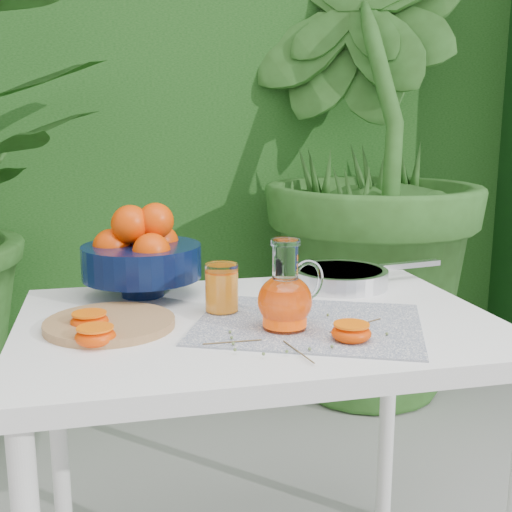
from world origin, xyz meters
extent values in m
cube|color=#184313|center=(0.00, 2.20, 1.25)|extent=(8.00, 1.20, 2.50)
imported|color=#29521C|center=(0.70, 1.28, 1.04)|extent=(2.66, 2.66, 2.07)
cube|color=white|center=(-0.05, -0.05, 0.73)|extent=(1.00, 0.70, 0.04)
cylinder|color=white|center=(-0.50, 0.25, 0.35)|extent=(0.04, 0.04, 0.71)
cylinder|color=white|center=(0.40, 0.25, 0.35)|extent=(0.04, 0.04, 0.71)
cube|color=#0C1B43|center=(0.04, -0.12, 0.75)|extent=(0.56, 0.50, 0.00)
cylinder|color=#AF804F|center=(-0.35, -0.05, 0.76)|extent=(0.28, 0.28, 0.02)
cylinder|color=black|center=(-0.27, 0.18, 0.77)|extent=(0.13, 0.13, 0.04)
cylinder|color=black|center=(-0.27, 0.18, 0.83)|extent=(0.35, 0.35, 0.08)
sphere|color=#EA3202|center=(-0.34, 0.20, 0.87)|extent=(0.11, 0.11, 0.09)
sphere|color=#EA3202|center=(-0.23, 0.23, 0.87)|extent=(0.11, 0.11, 0.09)
sphere|color=#EA3202|center=(-0.26, 0.12, 0.87)|extent=(0.11, 0.11, 0.09)
sphere|color=#EA3202|center=(-0.30, 0.25, 0.87)|extent=(0.11, 0.11, 0.09)
sphere|color=#EA3202|center=(-0.30, 0.18, 0.92)|extent=(0.11, 0.11, 0.09)
sphere|color=#EA3202|center=(-0.24, 0.18, 0.93)|extent=(0.11, 0.11, 0.09)
cylinder|color=white|center=(-0.01, -0.15, 0.76)|extent=(0.11, 0.11, 0.01)
ellipsoid|color=white|center=(-0.01, -0.15, 0.81)|extent=(0.14, 0.14, 0.10)
cylinder|color=white|center=(-0.01, -0.15, 0.89)|extent=(0.07, 0.07, 0.07)
cylinder|color=white|center=(-0.01, -0.15, 0.93)|extent=(0.08, 0.08, 0.01)
torus|color=white|center=(0.04, -0.12, 0.84)|extent=(0.08, 0.04, 0.09)
cylinder|color=#FB4905|center=(-0.01, -0.15, 0.80)|extent=(0.12, 0.12, 0.08)
cylinder|color=white|center=(-0.11, 0.00, 0.81)|extent=(0.08, 0.08, 0.11)
cylinder|color=orange|center=(-0.11, 0.00, 0.80)|extent=(0.07, 0.07, 0.08)
cylinder|color=orange|center=(-0.11, 0.00, 0.84)|extent=(0.06, 0.06, 0.00)
cylinder|color=silver|center=(0.22, 0.16, 0.77)|extent=(0.27, 0.27, 0.04)
cylinder|color=silver|center=(0.22, 0.16, 0.79)|extent=(0.24, 0.24, 0.01)
cube|color=silver|center=(0.42, 0.19, 0.79)|extent=(0.18, 0.05, 0.01)
ellipsoid|color=#EA3202|center=(-0.38, -0.15, 0.77)|extent=(0.08, 0.08, 0.04)
cylinder|color=orange|center=(-0.38, -0.15, 0.78)|extent=(0.07, 0.07, 0.00)
ellipsoid|color=#EA3202|center=(-0.39, -0.06, 0.77)|extent=(0.08, 0.08, 0.04)
cylinder|color=orange|center=(-0.39, -0.06, 0.78)|extent=(0.07, 0.07, 0.00)
ellipsoid|color=#EA3202|center=(0.09, -0.24, 0.77)|extent=(0.08, 0.08, 0.04)
cylinder|color=orange|center=(0.09, -0.24, 0.78)|extent=(0.07, 0.07, 0.00)
cylinder|color=brown|center=(-0.03, -0.28, 0.76)|extent=(0.02, 0.12, 0.00)
sphere|color=#566A37|center=(-0.09, -0.29, 0.76)|extent=(0.01, 0.01, 0.01)
sphere|color=#566A37|center=(-0.05, -0.29, 0.76)|extent=(0.01, 0.01, 0.01)
sphere|color=#566A37|center=(-0.01, -0.28, 0.76)|extent=(0.01, 0.01, 0.01)
sphere|color=#566A37|center=(0.04, -0.28, 0.76)|extent=(0.01, 0.01, 0.01)
cylinder|color=brown|center=(0.13, -0.16, 0.76)|extent=(0.13, 0.06, 0.00)
sphere|color=#566A37|center=(0.10, -0.09, 0.76)|extent=(0.01, 0.01, 0.01)
sphere|color=#566A37|center=(0.12, -0.14, 0.76)|extent=(0.01, 0.01, 0.01)
sphere|color=#566A37|center=(0.14, -0.19, 0.76)|extent=(0.01, 0.01, 0.01)
sphere|color=#566A37|center=(0.17, -0.24, 0.76)|extent=(0.01, 0.01, 0.01)
cylinder|color=brown|center=(-0.13, -0.21, 0.76)|extent=(0.11, 0.00, 0.00)
sphere|color=#566A37|center=(-0.14, -0.26, 0.76)|extent=(0.01, 0.01, 0.01)
sphere|color=#566A37|center=(-0.13, -0.22, 0.76)|extent=(0.01, 0.01, 0.01)
sphere|color=#566A37|center=(-0.13, -0.19, 0.76)|extent=(0.01, 0.01, 0.01)
sphere|color=#566A37|center=(-0.13, -0.16, 0.76)|extent=(0.01, 0.01, 0.01)
camera|label=1|loc=(-0.35, -1.32, 1.16)|focal=45.00mm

